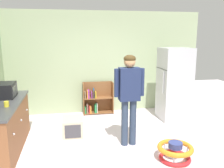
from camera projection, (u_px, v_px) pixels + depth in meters
The scene contains 11 objects.
ground_plane at pixel (126, 149), 4.41m from camera, with size 12.00×12.00×0.00m, color silver.
back_wall at pixel (106, 63), 6.38m from camera, with size 5.20×0.06×2.70m, color #A0B388.
kitchen_counter at pixel (3, 127), 4.26m from camera, with size 0.65×1.91×0.90m.
refrigerator at pixel (174, 84), 5.84m from camera, with size 0.73×0.68×1.78m.
bookshelf at pixel (96, 100), 6.34m from camera, with size 0.80×0.28×0.85m.
standing_person at pixel (129, 92), 4.37m from camera, with size 0.57×0.22×1.73m.
baby_walker at pixel (175, 151), 3.98m from camera, with size 0.60×0.60×0.32m.
pet_carrier at pixel (73, 127), 5.00m from camera, with size 0.42×0.55×0.36m.
microwave at pixel (5, 90), 4.52m from camera, with size 0.37×0.48×0.28m.
green_glass_bottle at pixel (1, 88), 4.90m from camera, with size 0.07×0.07×0.25m.
yellow_cup at pixel (6, 104), 3.95m from camera, with size 0.08×0.08×0.10m, color yellow.
Camera 1 is at (-1.01, -3.95, 2.08)m, focal length 37.93 mm.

